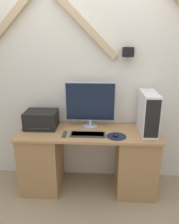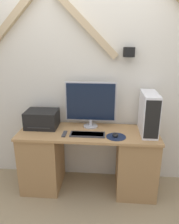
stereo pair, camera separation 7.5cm
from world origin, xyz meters
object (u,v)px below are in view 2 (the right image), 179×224
(monitor, at_px, (91,103))
(keyboard, at_px, (87,134))
(printer, at_px, (42,119))
(computer_tower, at_px, (149,113))
(remote_control, at_px, (64,134))
(mouse, at_px, (115,135))

(monitor, bearing_deg, keyboard, -93.39)
(keyboard, xyz_separation_m, printer, (-0.59, 0.20, 0.10))
(monitor, xyz_separation_m, printer, (-0.61, -0.06, -0.21))
(keyboard, relative_size, computer_tower, 0.84)
(monitor, distance_m, remote_control, 0.50)
(computer_tower, xyz_separation_m, remote_control, (-0.97, -0.14, -0.23))
(monitor, xyz_separation_m, remote_control, (-0.28, -0.27, -0.30))
(computer_tower, height_order, printer, computer_tower)
(monitor, bearing_deg, computer_tower, -10.69)
(monitor, height_order, printer, monitor)
(remote_control, bearing_deg, keyboard, 1.25)
(computer_tower, distance_m, remote_control, 1.01)
(mouse, relative_size, computer_tower, 0.19)
(monitor, relative_size, mouse, 6.88)
(printer, bearing_deg, monitor, 5.75)
(mouse, distance_m, printer, 0.94)
(monitor, xyz_separation_m, mouse, (0.30, -0.28, -0.29))
(printer, bearing_deg, remote_control, -32.83)
(keyboard, bearing_deg, remote_control, -178.75)
(mouse, height_order, computer_tower, computer_tower)
(keyboard, relative_size, mouse, 4.47)
(monitor, distance_m, printer, 0.64)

